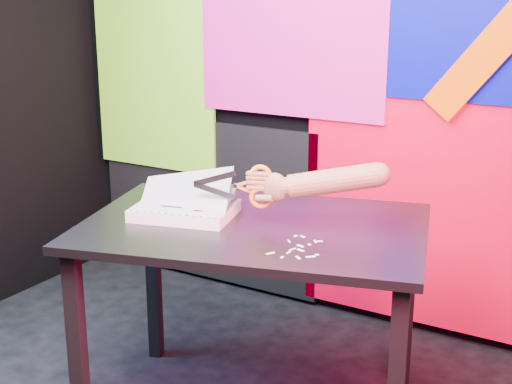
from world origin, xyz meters
The scene contains 7 objects.
room centered at (0.00, 0.00, 1.35)m, with size 3.01×3.01×2.71m.
backdrop centered at (0.06, 1.46, 0.96)m, with size 2.88×0.05×2.08m.
work_table centered at (0.12, 0.51, 0.66)m, with size 1.33×1.07×0.75m.
printout_stack centered at (-0.14, 0.46, 0.77)m, with size 0.41×0.33×0.18m.
scissors centered at (0.11, 0.52, 0.88)m, with size 0.26×0.11×0.16m.
hand_forearm centered at (0.33, 0.61, 0.91)m, with size 0.44×0.21×0.15m.
paper_clippings centered at (0.36, 0.37, 0.75)m, with size 0.15×0.21×0.00m.
Camera 1 is at (1.30, -1.48, 1.53)m, focal length 50.00 mm.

